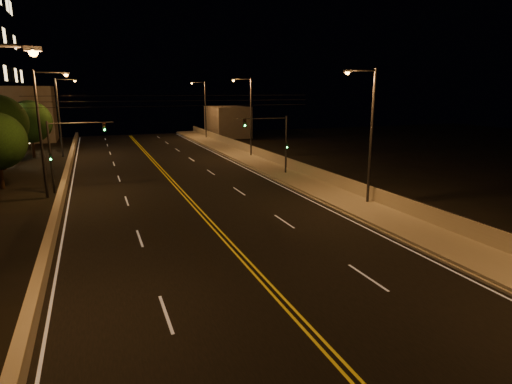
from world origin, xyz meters
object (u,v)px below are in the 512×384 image
object	(u,v)px
streetlight_3	(204,106)
traffic_signal_right	(276,138)
streetlight_1	(369,129)
streetlight_6	(61,112)
streetlight_2	(249,113)
traffic_signal_left	(64,147)
streetlight_5	(43,126)
tree_2	(30,122)

from	to	relation	value
streetlight_3	traffic_signal_right	world-z (taller)	streetlight_3
streetlight_1	streetlight_6	world-z (taller)	same
streetlight_2	traffic_signal_right	distance (m)	12.25
streetlight_1	streetlight_6	bearing A→B (deg)	122.45
streetlight_1	traffic_signal_left	bearing A→B (deg)	148.49
streetlight_1	streetlight_2	distance (m)	24.45
streetlight_2	streetlight_5	world-z (taller)	same
streetlight_1	tree_2	bearing A→B (deg)	126.28
streetlight_5	streetlight_6	size ratio (longest dim) A/B	1.00
traffic_signal_right	tree_2	distance (m)	32.03
streetlight_2	streetlight_3	world-z (taller)	same
streetlight_5	traffic_signal_right	size ratio (longest dim) A/B	1.66
streetlight_2	streetlight_6	size ratio (longest dim) A/B	1.00
streetlight_2	streetlight_6	world-z (taller)	same
streetlight_6	streetlight_3	bearing A→B (deg)	31.18
streetlight_5	traffic_signal_left	size ratio (longest dim) A/B	1.66
streetlight_1	streetlight_5	bearing A→B (deg)	153.04
traffic_signal_right	streetlight_6	bearing A→B (deg)	133.03
streetlight_1	tree_2	distance (m)	42.41
streetlight_5	streetlight_3	bearing A→B (deg)	59.07
streetlight_2	tree_2	distance (m)	26.93
streetlight_3	streetlight_5	distance (m)	41.77
streetlight_1	traffic_signal_left	world-z (taller)	streetlight_1
streetlight_6	tree_2	xyz separation A→B (m)	(-3.62, 0.42, -1.11)
streetlight_1	streetlight_5	world-z (taller)	same
streetlight_2	traffic_signal_left	world-z (taller)	streetlight_2
streetlight_2	traffic_signal_right	bearing A→B (deg)	-97.43
streetlight_3	tree_2	xyz separation A→B (m)	(-25.09, -12.57, -1.11)
tree_2	streetlight_5	bearing A→B (deg)	-81.15
streetlight_6	traffic_signal_right	bearing A→B (deg)	-46.97
streetlight_2	traffic_signal_left	distance (m)	23.66
streetlight_3	streetlight_5	size ratio (longest dim) A/B	1.00
streetlight_1	traffic_signal_left	size ratio (longest dim) A/B	1.66
streetlight_1	tree_2	size ratio (longest dim) A/B	1.37
streetlight_1	traffic_signal_right	world-z (taller)	streetlight_1
streetlight_5	streetlight_6	distance (m)	22.84
streetlight_3	tree_2	world-z (taller)	streetlight_3
streetlight_1	streetlight_2	size ratio (longest dim) A/B	1.00
streetlight_6	tree_2	bearing A→B (deg)	173.44
streetlight_2	streetlight_3	distance (m)	22.30
streetlight_3	streetlight_6	size ratio (longest dim) A/B	1.00
streetlight_2	streetlight_5	xyz separation A→B (m)	(-21.47, -13.53, 0.00)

